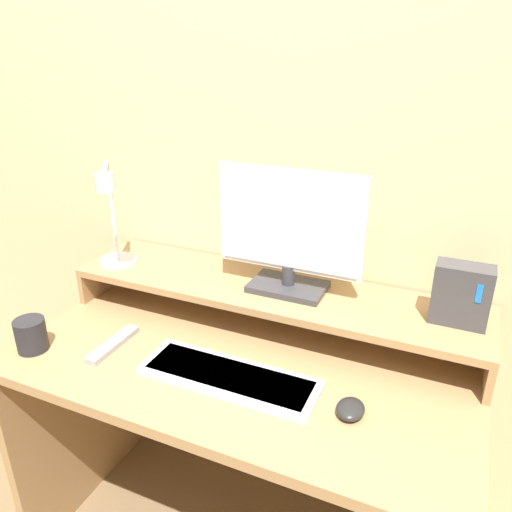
{
  "coord_description": "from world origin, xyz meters",
  "views": [
    {
      "loc": [
        0.48,
        -0.68,
        1.48
      ],
      "look_at": [
        0.02,
        0.36,
        0.99
      ],
      "focal_mm": 35.0,
      "sensor_mm": 36.0,
      "label": 1
    }
  ],
  "objects_px": {
    "mouse": "(350,409)",
    "mug": "(31,335)",
    "router_dock": "(461,295)",
    "desk_lamp": "(112,222)",
    "monitor": "(290,231)",
    "keyboard": "(229,377)",
    "remote_control": "(113,344)"
  },
  "relations": [
    {
      "from": "keyboard",
      "to": "mouse",
      "type": "distance_m",
      "value": 0.31
    },
    {
      "from": "desk_lamp",
      "to": "mug",
      "type": "height_order",
      "value": "desk_lamp"
    },
    {
      "from": "router_dock",
      "to": "mouse",
      "type": "height_order",
      "value": "router_dock"
    },
    {
      "from": "desk_lamp",
      "to": "router_dock",
      "type": "height_order",
      "value": "desk_lamp"
    },
    {
      "from": "router_dock",
      "to": "keyboard",
      "type": "height_order",
      "value": "router_dock"
    },
    {
      "from": "remote_control",
      "to": "mug",
      "type": "bearing_deg",
      "value": -152.76
    },
    {
      "from": "monitor",
      "to": "router_dock",
      "type": "relative_size",
      "value": 2.64
    },
    {
      "from": "monitor",
      "to": "router_dock",
      "type": "distance_m",
      "value": 0.47
    },
    {
      "from": "desk_lamp",
      "to": "router_dock",
      "type": "xyz_separation_m",
      "value": [
        0.99,
        0.1,
        -0.08
      ]
    },
    {
      "from": "keyboard",
      "to": "remote_control",
      "type": "bearing_deg",
      "value": 179.71
    },
    {
      "from": "desk_lamp",
      "to": "monitor",
      "type": "bearing_deg",
      "value": 10.19
    },
    {
      "from": "monitor",
      "to": "mouse",
      "type": "height_order",
      "value": "monitor"
    },
    {
      "from": "desk_lamp",
      "to": "mouse",
      "type": "relative_size",
      "value": 4.16
    },
    {
      "from": "mug",
      "to": "router_dock",
      "type": "bearing_deg",
      "value": 21.15
    },
    {
      "from": "monitor",
      "to": "remote_control",
      "type": "relative_size",
      "value": 2.22
    },
    {
      "from": "router_dock",
      "to": "desk_lamp",
      "type": "bearing_deg",
      "value": -174.31
    },
    {
      "from": "desk_lamp",
      "to": "mouse",
      "type": "height_order",
      "value": "desk_lamp"
    },
    {
      "from": "keyboard",
      "to": "monitor",
      "type": "bearing_deg",
      "value": 82.67
    },
    {
      "from": "router_dock",
      "to": "keyboard",
      "type": "relative_size",
      "value": 0.35
    },
    {
      "from": "monitor",
      "to": "router_dock",
      "type": "xyz_separation_m",
      "value": [
        0.46,
        0.0,
        -0.1
      ]
    },
    {
      "from": "keyboard",
      "to": "remote_control",
      "type": "xyz_separation_m",
      "value": [
        -0.36,
        0.0,
        -0.0
      ]
    },
    {
      "from": "mug",
      "to": "desk_lamp",
      "type": "bearing_deg",
      "value": 78.96
    },
    {
      "from": "keyboard",
      "to": "mouse",
      "type": "xyz_separation_m",
      "value": [
        0.31,
        0.0,
        0.0
      ]
    },
    {
      "from": "mouse",
      "to": "mug",
      "type": "xyz_separation_m",
      "value": [
        -0.86,
        -0.1,
        0.03
      ]
    },
    {
      "from": "router_dock",
      "to": "mug",
      "type": "xyz_separation_m",
      "value": [
        -1.05,
        -0.4,
        -0.15
      ]
    },
    {
      "from": "keyboard",
      "to": "mug",
      "type": "relative_size",
      "value": 4.99
    },
    {
      "from": "keyboard",
      "to": "remote_control",
      "type": "height_order",
      "value": "keyboard"
    },
    {
      "from": "mouse",
      "to": "remote_control",
      "type": "bearing_deg",
      "value": 179.99
    },
    {
      "from": "router_dock",
      "to": "mug",
      "type": "height_order",
      "value": "router_dock"
    },
    {
      "from": "monitor",
      "to": "keyboard",
      "type": "bearing_deg",
      "value": -97.33
    },
    {
      "from": "desk_lamp",
      "to": "mug",
      "type": "distance_m",
      "value": 0.39
    },
    {
      "from": "router_dock",
      "to": "monitor",
      "type": "bearing_deg",
      "value": -179.63
    }
  ]
}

